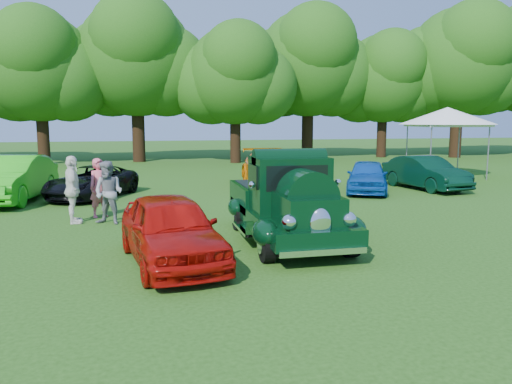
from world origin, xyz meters
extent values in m
plane|color=#214810|center=(0.00, 0.00, 0.00)|extent=(120.00, 120.00, 0.00)
cylinder|color=black|center=(0.13, -0.93, 0.40)|extent=(0.24, 0.81, 0.81)
cylinder|color=black|center=(1.94, -0.93, 0.40)|extent=(0.24, 0.81, 0.81)
cylinder|color=black|center=(0.13, 2.17, 0.40)|extent=(0.24, 0.81, 0.81)
cylinder|color=black|center=(1.94, 2.17, 0.40)|extent=(0.24, 0.81, 0.81)
cube|color=black|center=(1.03, 0.70, 0.57)|extent=(1.87, 4.90, 0.37)
cube|color=black|center=(1.03, -0.77, 1.00)|extent=(1.20, 1.58, 0.68)
cube|color=black|center=(1.03, 0.56, 1.37)|extent=(1.70, 1.25, 1.31)
cube|color=black|center=(1.03, -0.04, 1.60)|extent=(1.42, 0.07, 0.57)
cube|color=black|center=(1.03, 2.19, 0.87)|extent=(1.87, 2.23, 0.63)
cube|color=black|center=(1.03, 2.19, 1.18)|extent=(1.61, 1.96, 0.05)
ellipsoid|color=black|center=(0.10, -0.93, 0.61)|extent=(0.54, 0.93, 0.54)
ellipsoid|color=black|center=(1.97, -0.93, 0.61)|extent=(0.54, 0.93, 0.54)
ellipsoid|color=black|center=(0.06, 2.17, 0.60)|extent=(0.41, 0.78, 0.46)
ellipsoid|color=black|center=(2.00, 2.17, 0.60)|extent=(0.41, 0.78, 0.46)
ellipsoid|color=white|center=(1.03, -1.59, 0.87)|extent=(0.44, 0.14, 0.65)
sphere|color=white|center=(0.42, -1.51, 0.94)|extent=(0.30, 0.30, 0.30)
sphere|color=white|center=(1.64, -1.51, 0.94)|extent=(0.30, 0.30, 0.30)
cube|color=white|center=(1.03, -1.75, 0.37)|extent=(1.76, 0.12, 0.12)
cube|color=white|center=(1.03, 3.31, 0.44)|extent=(1.76, 0.12, 0.12)
imported|color=#9F0B06|center=(-1.77, -0.56, 0.70)|extent=(2.28, 4.31, 1.40)
imported|color=green|center=(-6.79, 8.42, 0.81)|extent=(2.35, 5.09, 1.62)
imported|color=black|center=(-4.16, 8.75, 0.59)|extent=(3.61, 4.67, 1.18)
imported|color=orange|center=(3.16, 9.97, 0.80)|extent=(2.50, 5.62, 1.60)
imported|color=#0E429C|center=(6.42, 7.77, 0.65)|extent=(3.04, 4.10, 1.30)
imported|color=black|center=(9.19, 8.10, 0.69)|extent=(2.05, 4.33, 1.37)
imported|color=#DF5C70|center=(-3.56, 4.79, 0.88)|extent=(0.76, 0.68, 1.76)
imported|color=gray|center=(-3.23, 3.67, 0.88)|extent=(1.07, 1.00, 1.76)
imported|color=silver|center=(-4.21, 3.99, 0.95)|extent=(0.62, 1.17, 1.90)
cube|color=white|center=(12.58, 11.88, 2.60)|extent=(3.56, 3.56, 0.13)
cone|color=white|center=(12.58, 11.88, 3.07)|extent=(5.22, 5.22, 0.85)
cylinder|color=slate|center=(10.98, 10.64, 1.27)|extent=(0.06, 0.06, 2.54)
cylinder|color=slate|center=(11.34, 13.48, 1.27)|extent=(0.06, 0.06, 2.54)
cylinder|color=slate|center=(13.82, 10.28, 1.27)|extent=(0.06, 0.06, 2.54)
cylinder|color=slate|center=(14.18, 13.12, 1.27)|extent=(0.06, 0.06, 2.54)
cylinder|color=black|center=(-8.57, 24.28, 1.89)|extent=(0.76, 0.76, 3.78)
sphere|color=#194D10|center=(-8.57, 24.28, 6.20)|extent=(6.91, 6.91, 6.91)
cylinder|color=black|center=(-2.54, 24.92, 2.12)|extent=(0.85, 0.85, 4.25)
sphere|color=#194D10|center=(-2.54, 24.92, 6.96)|extent=(7.76, 7.76, 7.76)
cylinder|color=black|center=(3.81, 22.57, 1.76)|extent=(0.70, 0.70, 3.51)
sphere|color=#194D10|center=(3.81, 22.57, 5.76)|extent=(6.42, 6.42, 6.42)
cylinder|color=black|center=(9.86, 25.48, 2.13)|extent=(0.85, 0.85, 4.26)
sphere|color=#194D10|center=(9.86, 25.48, 6.98)|extent=(7.78, 7.78, 7.78)
cylinder|color=black|center=(15.80, 25.18, 1.82)|extent=(0.73, 0.73, 3.65)
sphere|color=#194D10|center=(15.80, 25.18, 5.98)|extent=(6.67, 6.67, 6.67)
cylinder|color=black|center=(21.17, 23.60, 2.19)|extent=(0.88, 0.88, 4.39)
sphere|color=#194D10|center=(21.17, 23.60, 7.20)|extent=(8.02, 8.02, 8.02)
camera|label=1|loc=(-2.27, -10.51, 2.88)|focal=35.00mm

